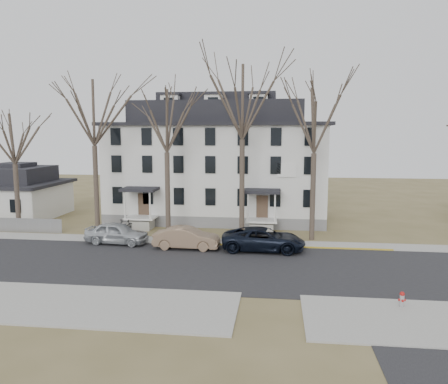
# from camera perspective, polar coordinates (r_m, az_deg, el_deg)

# --- Properties ---
(ground) EXTENTS (120.00, 120.00, 0.00)m
(ground) POSITION_cam_1_polar(r_m,az_deg,el_deg) (25.82, -1.74, -11.00)
(ground) COLOR olive
(ground) RESTS_ON ground
(main_road) EXTENTS (120.00, 10.00, 0.04)m
(main_road) POSITION_cam_1_polar(r_m,az_deg,el_deg) (27.70, -1.11, -9.69)
(main_road) COLOR #27272A
(main_road) RESTS_ON ground
(far_sidewalk) EXTENTS (120.00, 2.00, 0.08)m
(far_sidewalk) POSITION_cam_1_polar(r_m,az_deg,el_deg) (33.43, 0.35, -6.66)
(far_sidewalk) COLOR #A09F97
(far_sidewalk) RESTS_ON ground
(near_sidewalk_left) EXTENTS (20.00, 5.00, 0.08)m
(near_sidewalk_left) POSITION_cam_1_polar(r_m,az_deg,el_deg) (23.95, -23.55, -13.17)
(near_sidewalk_left) COLOR #A09F97
(near_sidewalk_left) RESTS_ON ground
(yellow_curb) EXTENTS (14.00, 0.25, 0.06)m
(yellow_curb) POSITION_cam_1_polar(r_m,az_deg,el_deg) (32.37, 9.06, -7.23)
(yellow_curb) COLOR gold
(yellow_curb) RESTS_ON ground
(boarding_house) EXTENTS (20.80, 12.36, 12.05)m
(boarding_house) POSITION_cam_1_polar(r_m,az_deg,el_deg) (42.62, -0.78, 3.77)
(boarding_house) COLOR slate
(boarding_house) RESTS_ON ground
(small_house) EXTENTS (8.70, 8.70, 5.00)m
(small_house) POSITION_cam_1_polar(r_m,az_deg,el_deg) (48.09, -25.45, -0.29)
(small_house) COLOR silver
(small_house) RESTS_ON ground
(tree_far_left) EXTENTS (8.40, 8.40, 13.72)m
(tree_far_left) POSITION_cam_1_polar(r_m,az_deg,el_deg) (37.10, -16.73, 10.55)
(tree_far_left) COLOR #473B31
(tree_far_left) RESTS_ON ground
(tree_mid_left) EXTENTS (7.80, 7.80, 12.74)m
(tree_mid_left) POSITION_cam_1_polar(r_m,az_deg,el_deg) (35.11, -7.54, 9.77)
(tree_mid_left) COLOR #473B31
(tree_mid_left) RESTS_ON ground
(tree_center) EXTENTS (9.00, 9.00, 14.70)m
(tree_center) POSITION_cam_1_polar(r_m,az_deg,el_deg) (34.21, 2.42, 12.38)
(tree_center) COLOR #473B31
(tree_center) RESTS_ON ground
(tree_mid_right) EXTENTS (7.80, 7.80, 12.74)m
(tree_mid_right) POSITION_cam_1_polar(r_m,az_deg,el_deg) (34.12, 11.79, 9.74)
(tree_mid_right) COLOR #473B31
(tree_mid_right) RESTS_ON ground
(tree_bungalow) EXTENTS (6.60, 6.60, 10.78)m
(tree_bungalow) POSITION_cam_1_polar(r_m,az_deg,el_deg) (40.34, -25.82, 6.69)
(tree_bungalow) COLOR #473B31
(tree_bungalow) RESTS_ON ground
(car_silver) EXTENTS (4.92, 2.35, 1.62)m
(car_silver) POSITION_cam_1_polar(r_m,az_deg,el_deg) (33.88, -13.81, -5.28)
(car_silver) COLOR #B8BDC1
(car_silver) RESTS_ON ground
(car_tan) EXTENTS (4.79, 1.77, 1.56)m
(car_tan) POSITION_cam_1_polar(r_m,az_deg,el_deg) (31.63, -4.90, -6.05)
(car_tan) COLOR #886D54
(car_tan) RESTS_ON ground
(car_navy) EXTENTS (5.89, 2.77, 1.63)m
(car_navy) POSITION_cam_1_polar(r_m,az_deg,el_deg) (31.13, 5.18, -6.22)
(car_navy) COLOR black
(car_navy) RESTS_ON ground
(bicycle_left) EXTENTS (1.86, 0.65, 0.98)m
(bicycle_left) POSITION_cam_1_polar(r_m,az_deg,el_deg) (38.30, -13.81, -4.28)
(bicycle_left) COLOR black
(bicycle_left) RESTS_ON ground
(bicycle_right) EXTENTS (1.71, 1.25, 1.02)m
(bicycle_right) POSITION_cam_1_polar(r_m,az_deg,el_deg) (38.07, -12.90, -4.30)
(bicycle_right) COLOR black
(bicycle_right) RESTS_ON ground
(fire_hydrant) EXTENTS (0.33, 0.31, 0.80)m
(fire_hydrant) POSITION_cam_1_polar(r_m,az_deg,el_deg) (23.02, 22.22, -12.88)
(fire_hydrant) COLOR #B7B7BA
(fire_hydrant) RESTS_ON ground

